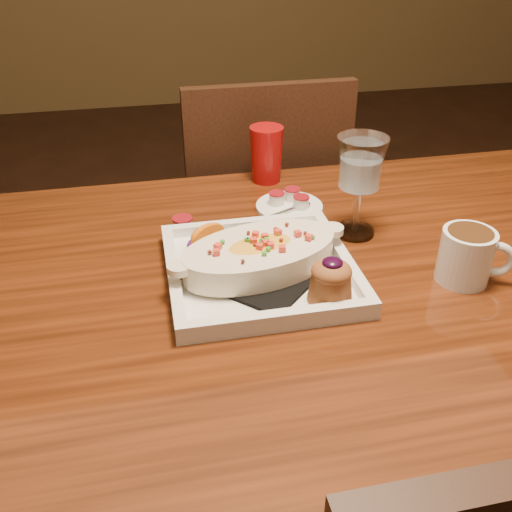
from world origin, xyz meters
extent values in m
cube|color=maroon|center=(0.00, 0.00, 0.73)|extent=(1.50, 0.90, 0.04)
cylinder|color=black|center=(-0.67, 0.37, 0.35)|extent=(0.07, 0.07, 0.71)
cube|color=black|center=(0.00, 0.70, 0.45)|extent=(0.42, 0.42, 0.04)
cylinder|color=black|center=(0.17, 0.87, 0.23)|extent=(0.04, 0.04, 0.45)
cylinder|color=black|center=(-0.17, 0.87, 0.23)|extent=(0.04, 0.04, 0.45)
cylinder|color=black|center=(0.17, 0.53, 0.23)|extent=(0.04, 0.04, 0.45)
cylinder|color=black|center=(-0.17, 0.53, 0.23)|extent=(0.04, 0.04, 0.45)
cube|color=black|center=(0.00, 0.51, 0.70)|extent=(0.40, 0.03, 0.46)
cube|color=white|center=(-0.13, 0.03, 0.76)|extent=(0.30, 0.30, 0.01)
cube|color=black|center=(-0.13, 0.03, 0.77)|extent=(0.26, 0.26, 0.01)
ellipsoid|color=#F5A32E|center=(-0.13, 0.03, 0.79)|extent=(0.25, 0.17, 0.04)
ellipsoid|color=#5E1557|center=(-0.21, 0.11, 0.77)|extent=(0.07, 0.07, 0.02)
cone|color=brown|center=(-0.04, -0.07, 0.79)|extent=(0.07, 0.07, 0.05)
ellipsoid|color=brown|center=(-0.04, -0.07, 0.81)|extent=(0.06, 0.06, 0.03)
ellipsoid|color=black|center=(-0.04, -0.07, 0.83)|extent=(0.03, 0.03, 0.01)
cylinder|color=white|center=(0.19, -0.04, 0.79)|extent=(0.08, 0.08, 0.09)
cylinder|color=#3B2210|center=(0.19, -0.04, 0.83)|extent=(0.07, 0.07, 0.02)
torus|color=white|center=(0.23, -0.06, 0.79)|extent=(0.06, 0.04, 0.06)
cylinder|color=silver|center=(0.07, 0.14, 0.75)|extent=(0.07, 0.07, 0.01)
cylinder|color=silver|center=(0.07, 0.14, 0.80)|extent=(0.01, 0.01, 0.08)
cone|color=silver|center=(0.07, 0.14, 0.89)|extent=(0.09, 0.09, 0.09)
cylinder|color=white|center=(-0.02, 0.25, 0.75)|extent=(0.13, 0.13, 0.01)
cylinder|color=silver|center=(-0.04, 0.26, 0.77)|extent=(0.03, 0.03, 0.02)
cylinder|color=#A3141E|center=(-0.04, 0.26, 0.78)|extent=(0.03, 0.03, 0.00)
cylinder|color=silver|center=(-0.01, 0.28, 0.77)|extent=(0.03, 0.03, 0.02)
cylinder|color=#A3141E|center=(-0.01, 0.28, 0.78)|extent=(0.03, 0.03, 0.00)
cylinder|color=silver|center=(0.00, 0.24, 0.77)|extent=(0.03, 0.03, 0.02)
cylinder|color=#A3141E|center=(0.00, 0.24, 0.78)|extent=(0.03, 0.03, 0.00)
cylinder|color=silver|center=(-0.24, 0.21, 0.76)|extent=(0.04, 0.04, 0.03)
cylinder|color=#A3141E|center=(-0.24, 0.21, 0.78)|extent=(0.04, 0.04, 0.00)
cone|color=#A70B0C|center=(-0.03, 0.40, 0.81)|extent=(0.07, 0.07, 0.12)
camera|label=1|loc=(-0.30, -0.72, 1.27)|focal=40.00mm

